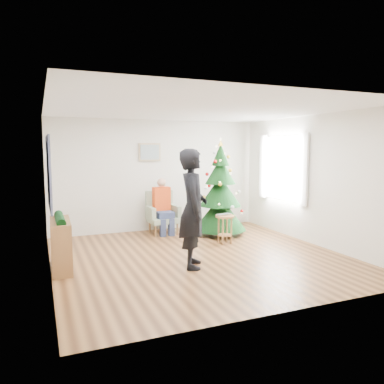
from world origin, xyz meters
name	(u,v)px	position (x,y,z in m)	size (l,w,h in m)	color
floor	(200,257)	(0.00, 0.00, 0.00)	(5.00, 5.00, 0.00)	brown
ceiling	(200,109)	(0.00, 0.00, 2.60)	(5.00, 5.00, 0.00)	white
wall_back	(158,175)	(0.00, 2.50, 1.30)	(5.00, 5.00, 0.00)	silver
wall_front	(287,203)	(0.00, -2.50, 1.30)	(5.00, 5.00, 0.00)	silver
wall_left	(47,190)	(-2.50, 0.00, 1.30)	(5.00, 5.00, 0.00)	silver
wall_right	(314,180)	(2.50, 0.00, 1.30)	(5.00, 5.00, 0.00)	silver
window_panel	(283,168)	(2.47, 1.00, 1.50)	(0.04, 1.30, 1.40)	white
curtains	(282,168)	(2.44, 1.00, 1.50)	(0.05, 1.75, 1.50)	white
christmas_tree	(220,192)	(1.14, 1.46, 0.95)	(1.17, 1.17, 2.12)	#3F2816
stool	(225,229)	(0.86, 0.68, 0.30)	(0.39, 0.39, 0.58)	brown
laptop	(225,215)	(0.86, 0.68, 0.59)	(0.32, 0.20, 0.03)	silver
armchair	(162,218)	(-0.03, 2.06, 0.35)	(0.71, 0.65, 0.96)	gray
seated_person	(163,206)	(-0.03, 2.01, 0.64)	(0.39, 0.56, 1.26)	navy
standing_man	(193,209)	(-0.33, -0.48, 0.96)	(0.70, 0.46, 1.93)	black
game_controller	(205,188)	(-0.12, -0.51, 1.28)	(0.04, 0.13, 0.04)	white
console	(61,245)	(-2.33, 0.19, 0.40)	(0.30, 1.00, 0.80)	brown
garland	(60,219)	(-2.33, 0.19, 0.82)	(0.14, 0.14, 0.90)	black
tapestry	(49,173)	(-2.46, 0.30, 1.55)	(0.03, 1.50, 1.15)	black
framed_picture	(150,152)	(-0.20, 2.46, 1.85)	(0.52, 0.05, 0.42)	tan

